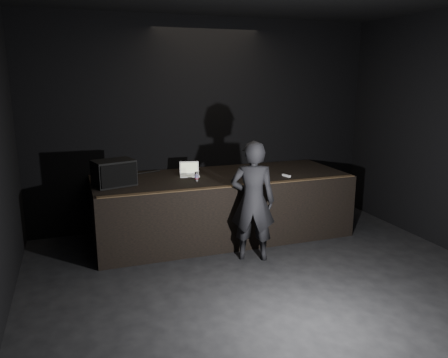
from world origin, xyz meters
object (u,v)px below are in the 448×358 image
stage_riser (222,206)px  laptop (189,172)px  person (253,201)px  beer_can (197,176)px  stage_monitor (114,173)px

stage_riser → laptop: 0.75m
stage_riser → laptop: (-0.48, 0.18, 0.55)m
person → stage_riser: bearing=-60.5°
beer_can → person: (0.58, -0.80, -0.22)m
laptop → stage_riser: bearing=-8.3°
stage_monitor → person: bearing=-43.1°
stage_riser → person: size_ratio=2.36×
stage_riser → person: 1.09m
stage_monitor → person: 2.03m
stage_riser → beer_can: 0.78m
stage_riser → stage_monitor: stage_monitor is taller
laptop → beer_can: laptop is taller
stage_riser → person: person is taller
stage_riser → laptop: laptop is taller
stage_riser → stage_monitor: bearing=-176.5°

